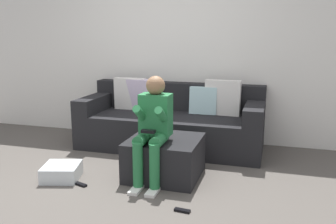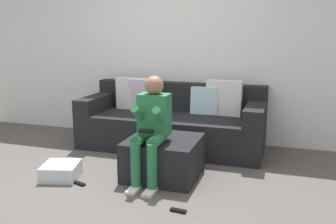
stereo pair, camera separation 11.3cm
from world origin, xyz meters
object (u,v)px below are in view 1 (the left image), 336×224
Objects in this scene: person_seated at (153,124)px; storage_bin at (62,172)px; remote_near_ottoman at (182,210)px; couch_sectional at (172,122)px; ottoman at (165,157)px; remote_by_storage_bin at (81,184)px.

person_seated reaches higher than storage_bin.
person_seated is at bearing 12.16° from storage_bin.
couch_sectional is at bearing 114.37° from remote_near_ottoman.
person_seated is 1.12m from storage_bin.
remote_by_storage_bin is (-0.75, -0.49, -0.20)m from ottoman.
ottoman is 1.11m from storage_bin.
person_seated is 2.92× the size of storage_bin.
couch_sectional is 6.44× the size of storage_bin.
person_seated is (0.16, -1.24, 0.29)m from couch_sectional.
remote_near_ottoman is (0.38, -0.74, -0.20)m from ottoman.
remote_near_ottoman is 1.16m from remote_by_storage_bin.
remote_by_storage_bin is (0.28, -0.10, -0.07)m from storage_bin.
remote_by_storage_bin is at bearing -146.68° from ottoman.
person_seated reaches higher than couch_sectional.
ottoman is 5.24× the size of remote_near_ottoman.
storage_bin is (-1.03, -0.39, -0.13)m from ottoman.
storage_bin is 1.46m from remote_near_ottoman.
couch_sectional is 1.29m from person_seated.
storage_bin is at bearing 178.98° from remote_by_storage_bin.
storage_bin is 2.57× the size of remote_by_storage_bin.
couch_sectional reaches higher than remote_near_ottoman.
storage_bin is at bearing -159.36° from ottoman.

